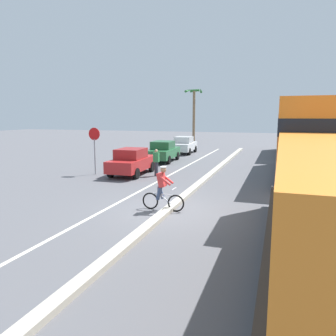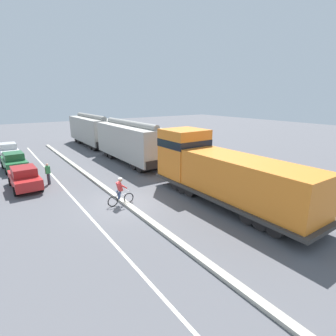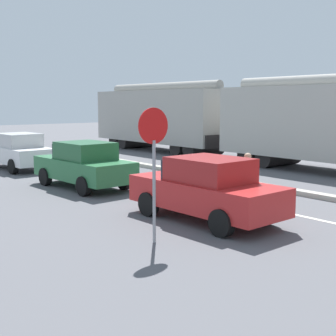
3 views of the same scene
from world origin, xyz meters
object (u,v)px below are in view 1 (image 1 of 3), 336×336
object	(u,v)px
parked_car_white	(184,145)
palm_tree_near	(194,105)
hopper_car_middle	(295,132)
locomotive	(335,191)
hopper_car_lead	(303,142)
parked_car_green	(163,151)
stop_sign	(94,142)
cyclist	(162,190)
parked_car_red	(132,161)
pedestrian_by_cars	(156,162)

from	to	relation	value
parked_car_white	palm_tree_near	bearing A→B (deg)	100.74
hopper_car_middle	locomotive	bearing A→B (deg)	-90.00
hopper_car_lead	parked_car_white	bearing A→B (deg)	136.81
parked_car_green	stop_sign	xyz separation A→B (m)	(-2.06, -6.74, 1.21)
stop_sign	locomotive	bearing A→B (deg)	-36.24
hopper_car_lead	palm_tree_near	size ratio (longest dim) A/B	1.46
cyclist	palm_tree_near	xyz separation A→B (m)	(-7.25, 33.01, 4.23)
parked_car_red	parked_car_white	xyz separation A→B (m)	(-0.13, 12.05, 0.00)
parked_car_green	stop_sign	distance (m)	7.15
parked_car_green	cyclist	bearing A→B (deg)	-70.44
locomotive	hopper_car_middle	xyz separation A→B (m)	(0.00, 23.76, 0.28)
hopper_car_middle	parked_car_white	bearing A→B (deg)	-167.59
hopper_car_middle	stop_sign	xyz separation A→B (m)	(-12.06, -14.92, -0.05)
parked_car_red	cyclist	xyz separation A→B (m)	(4.41, -6.68, 0.00)
locomotive	cyclist	world-z (taller)	locomotive
pedestrian_by_cars	parked_car_red	bearing A→B (deg)	-178.75
parked_car_white	stop_sign	xyz separation A→B (m)	(-2.05, -12.72, 1.21)
parked_car_green	cyclist	world-z (taller)	cyclist
locomotive	cyclist	bearing A→B (deg)	152.67
parked_car_red	stop_sign	world-z (taller)	stop_sign
locomotive	palm_tree_near	xyz separation A→B (m)	(-12.72, 35.84, 3.25)
pedestrian_by_cars	hopper_car_lead	bearing A→B (deg)	17.52
hopper_car_middle	pedestrian_by_cars	world-z (taller)	hopper_car_middle
stop_sign	palm_tree_near	xyz separation A→B (m)	(-0.66, 27.00, 3.03)
cyclist	pedestrian_by_cars	bearing A→B (deg)	112.77
palm_tree_near	pedestrian_by_cars	size ratio (longest dim) A/B	4.50
cyclist	pedestrian_by_cars	size ratio (longest dim) A/B	1.06
parked_car_green	stop_sign	size ratio (longest dim) A/B	1.49
hopper_car_middle	palm_tree_near	size ratio (longest dim) A/B	1.46
palm_tree_near	pedestrian_by_cars	world-z (taller)	palm_tree_near
locomotive	palm_tree_near	size ratio (longest dim) A/B	1.59
parked_car_red	parked_car_white	bearing A→B (deg)	90.63
hopper_car_lead	stop_sign	xyz separation A→B (m)	(-12.06, -3.32, -0.05)
parked_car_green	palm_tree_near	size ratio (longest dim) A/B	0.59
hopper_car_middle	cyclist	bearing A→B (deg)	-104.64
hopper_car_middle	parked_car_white	size ratio (longest dim) A/B	2.49
parked_car_red	pedestrian_by_cars	world-z (taller)	same
parked_car_red	stop_sign	xyz separation A→B (m)	(-2.18, -0.67, 1.21)
locomotive	palm_tree_near	distance (m)	38.17
cyclist	hopper_car_lead	bearing A→B (deg)	59.62
parked_car_red	parked_car_white	size ratio (longest dim) A/B	1.00
cyclist	parked_car_red	bearing A→B (deg)	123.43
parked_car_green	palm_tree_near	bearing A→B (deg)	97.65
locomotive	hopper_car_middle	bearing A→B (deg)	90.00
cyclist	hopper_car_middle	bearing A→B (deg)	75.36
cyclist	pedestrian_by_cars	distance (m)	7.28
parked_car_green	locomotive	bearing A→B (deg)	-57.30
parked_car_red	hopper_car_lead	bearing A→B (deg)	15.02
hopper_car_middle	parked_car_green	bearing A→B (deg)	-140.72
hopper_car_middle	stop_sign	size ratio (longest dim) A/B	3.68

